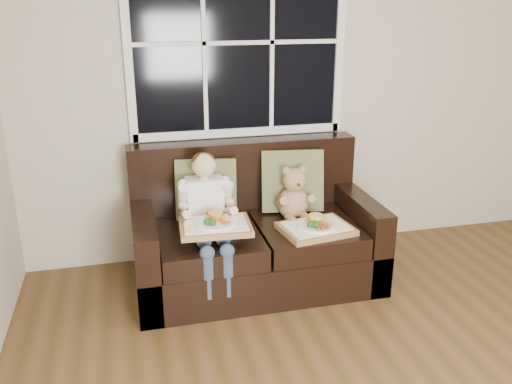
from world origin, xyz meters
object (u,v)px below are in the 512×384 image
object	(u,v)px
teddy_bear	(294,197)
tray_right	(316,227)
child	(207,207)
tray_left	(215,225)
loveseat	(254,239)

from	to	relation	value
teddy_bear	tray_right	size ratio (longest dim) A/B	0.78
child	tray_left	bearing A→B (deg)	-83.42
teddy_bear	tray_left	bearing A→B (deg)	-154.78
teddy_bear	tray_right	world-z (taller)	teddy_bear
child	tray_right	xyz separation A→B (m)	(0.72, -0.17, -0.15)
tray_left	teddy_bear	bearing A→B (deg)	29.20
tray_left	tray_right	distance (m)	0.70
tray_left	tray_right	bearing A→B (deg)	4.72
teddy_bear	tray_right	xyz separation A→B (m)	(0.07, -0.29, -0.13)
teddy_bear	child	bearing A→B (deg)	-170.30
tray_left	tray_right	world-z (taller)	tray_left
child	tray_right	world-z (taller)	child
child	tray_left	size ratio (longest dim) A/B	1.72
loveseat	teddy_bear	size ratio (longest dim) A/B	4.22
child	tray_left	distance (m)	0.19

